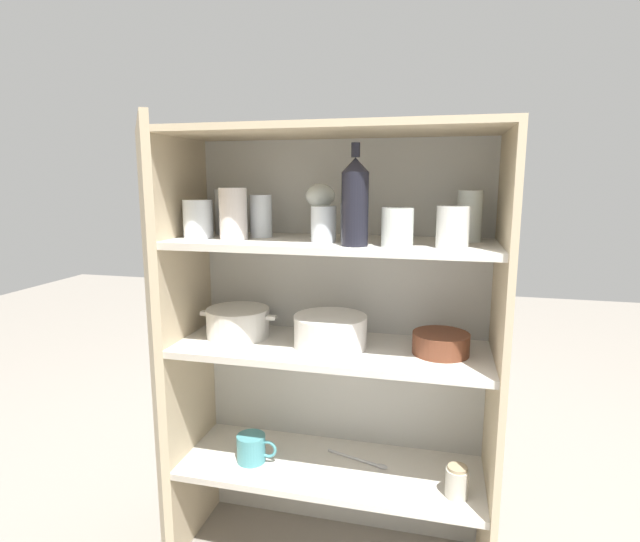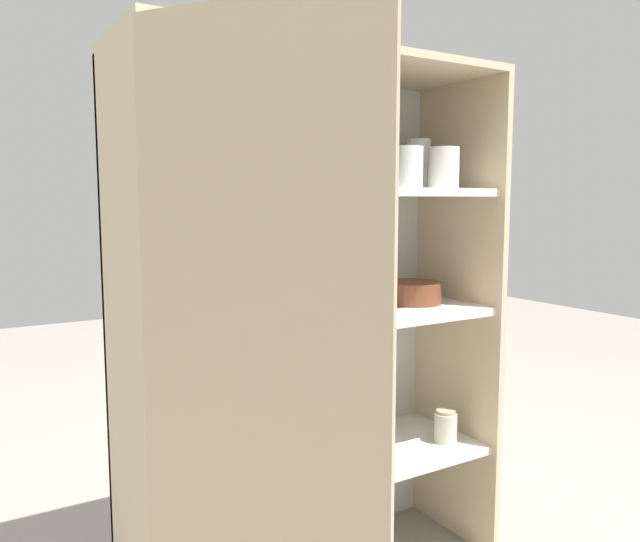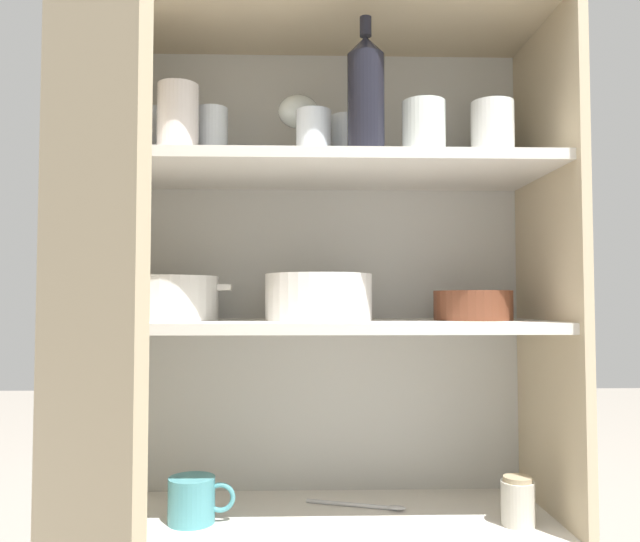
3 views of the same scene
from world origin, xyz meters
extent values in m
cube|color=silver|center=(0.00, 0.32, 0.63)|extent=(0.92, 0.02, 1.26)
cube|color=#CCB793|center=(-0.45, 0.16, 0.63)|extent=(0.02, 0.35, 1.26)
cube|color=#CCB793|center=(0.45, 0.16, 0.63)|extent=(0.02, 0.35, 1.26)
cube|color=#CCB793|center=(0.00, 0.16, 1.27)|extent=(0.92, 0.35, 0.02)
cube|color=silver|center=(0.00, 0.16, 0.29)|extent=(0.89, 0.31, 0.02)
cube|color=silver|center=(0.00, 0.16, 0.66)|extent=(0.89, 0.31, 0.02)
cube|color=silver|center=(0.00, 0.16, 0.97)|extent=(0.89, 0.31, 0.02)
cube|color=tan|center=(-0.33, -0.21, 0.63)|extent=(0.27, 0.39, 1.26)
cylinder|color=white|center=(0.37, 0.22, 1.05)|extent=(0.07, 0.07, 0.14)
cylinder|color=white|center=(0.19, 0.06, 1.03)|extent=(0.08, 0.08, 0.10)
cylinder|color=white|center=(-0.35, 0.25, 1.05)|extent=(0.07, 0.07, 0.14)
cylinder|color=silver|center=(-0.27, 0.11, 1.05)|extent=(0.08, 0.08, 0.14)
cylinder|color=white|center=(-0.38, 0.12, 1.03)|extent=(0.08, 0.08, 0.11)
cylinder|color=white|center=(-0.21, 0.19, 1.04)|extent=(0.06, 0.06, 0.12)
cylinder|color=white|center=(0.32, 0.07, 1.03)|extent=(0.08, 0.08, 0.10)
cylinder|color=white|center=(0.06, 0.17, 1.03)|extent=(0.07, 0.07, 0.10)
cylinder|color=white|center=(-0.01, 0.11, 1.03)|extent=(0.07, 0.07, 0.10)
cylinder|color=white|center=(-0.04, 0.20, 0.98)|extent=(0.06, 0.06, 0.01)
cylinder|color=white|center=(-0.04, 0.20, 1.02)|extent=(0.01, 0.01, 0.08)
ellipsoid|color=white|center=(-0.04, 0.20, 1.10)|extent=(0.08, 0.08, 0.07)
cylinder|color=black|center=(0.08, 0.06, 1.07)|extent=(0.07, 0.07, 0.18)
cone|color=black|center=(0.08, 0.06, 1.18)|extent=(0.07, 0.07, 0.04)
cylinder|color=black|center=(0.08, 0.06, 1.21)|extent=(0.02, 0.02, 0.04)
cylinder|color=white|center=(0.00, 0.15, 0.68)|extent=(0.21, 0.21, 0.01)
cylinder|color=white|center=(0.00, 0.15, 0.69)|extent=(0.21, 0.21, 0.01)
cylinder|color=white|center=(0.00, 0.15, 0.70)|extent=(0.21, 0.21, 0.01)
cylinder|color=white|center=(0.00, 0.15, 0.71)|extent=(0.21, 0.21, 0.01)
cylinder|color=white|center=(0.00, 0.15, 0.72)|extent=(0.21, 0.21, 0.01)
cylinder|color=white|center=(0.00, 0.15, 0.72)|extent=(0.21, 0.21, 0.01)
cylinder|color=white|center=(0.00, 0.15, 0.73)|extent=(0.21, 0.21, 0.01)
cylinder|color=white|center=(0.00, 0.15, 0.74)|extent=(0.21, 0.21, 0.01)
cylinder|color=white|center=(0.00, 0.15, 0.75)|extent=(0.21, 0.21, 0.01)
cylinder|color=white|center=(0.00, 0.15, 0.76)|extent=(0.21, 0.21, 0.01)
cylinder|color=brown|center=(0.31, 0.17, 0.70)|extent=(0.15, 0.15, 0.06)
torus|color=brown|center=(0.31, 0.17, 0.73)|extent=(0.15, 0.15, 0.01)
cylinder|color=silver|center=(-0.29, 0.18, 0.72)|extent=(0.19, 0.19, 0.09)
cube|color=silver|center=(-0.40, 0.18, 0.74)|extent=(0.03, 0.02, 0.01)
cube|color=silver|center=(-0.19, 0.18, 0.74)|extent=(0.03, 0.02, 0.01)
cylinder|color=teal|center=(-0.24, 0.12, 0.35)|extent=(0.09, 0.09, 0.08)
torus|color=teal|center=(-0.18, 0.12, 0.35)|extent=(0.06, 0.01, 0.06)
cylinder|color=beige|center=(0.36, 0.09, 0.34)|extent=(0.06, 0.06, 0.08)
cylinder|color=tan|center=(0.36, 0.09, 0.39)|extent=(0.05, 0.05, 0.01)
cylinder|color=silver|center=(0.07, 0.20, 0.31)|extent=(0.18, 0.06, 0.01)
ellipsoid|color=silver|center=(0.15, 0.18, 0.31)|extent=(0.04, 0.03, 0.01)
camera|label=1|loc=(0.30, -1.17, 1.14)|focal=28.00mm
camera|label=2|loc=(-0.76, -1.11, 0.95)|focal=35.00mm
camera|label=3|loc=(-0.03, -1.05, 0.71)|focal=35.00mm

